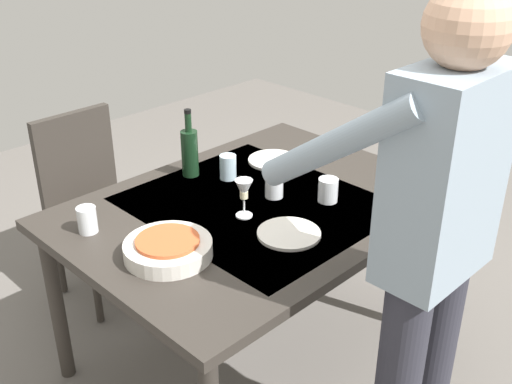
{
  "coord_description": "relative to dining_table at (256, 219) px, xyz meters",
  "views": [
    {
      "loc": [
        1.52,
        1.53,
        1.89
      ],
      "look_at": [
        0.0,
        0.0,
        0.8
      ],
      "focal_mm": 43.52,
      "sensor_mm": 36.0,
      "label": 1
    }
  ],
  "objects": [
    {
      "name": "water_cup_near_left",
      "position": [
        -0.22,
        0.18,
        0.12
      ],
      "size": [
        0.08,
        0.08,
        0.1
      ],
      "primitive_type": "cylinder",
      "color": "silver",
      "rests_on": "dining_table"
    },
    {
      "name": "table_knife",
      "position": [
        -0.51,
        0.35,
        0.07
      ],
      "size": [
        0.08,
        0.19,
        0.0
      ],
      "primitive_type": "cube",
      "rotation": [
        0.0,
        0.0,
        0.34
      ],
      "color": "silver",
      "rests_on": "dining_table"
    },
    {
      "name": "water_cup_far_right",
      "position": [
        -0.09,
        0.01,
        0.12
      ],
      "size": [
        0.07,
        0.07,
        0.1
      ],
      "primitive_type": "cylinder",
      "color": "silver",
      "rests_on": "dining_table"
    },
    {
      "name": "water_cup_near_right",
      "position": [
        0.58,
        -0.27,
        0.12
      ],
      "size": [
        0.07,
        0.07,
        0.1
      ],
      "primitive_type": "cylinder",
      "color": "silver",
      "rests_on": "dining_table"
    },
    {
      "name": "dining_table",
      "position": [
        0.0,
        0.0,
        0.0
      ],
      "size": [
        1.47,
        1.08,
        0.75
      ],
      "color": "#332D28",
      "rests_on": "ground_plane"
    },
    {
      "name": "chair_near",
      "position": [
        0.21,
        -0.92,
        -0.15
      ],
      "size": [
        0.4,
        0.4,
        0.91
      ],
      "color": "black",
      "rests_on": "ground_plane"
    },
    {
      "name": "water_cup_far_left",
      "position": [
        -0.08,
        -0.25,
        0.12
      ],
      "size": [
        0.07,
        0.07,
        0.11
      ],
      "primitive_type": "cylinder",
      "color": "silver",
      "rests_on": "dining_table"
    },
    {
      "name": "dinner_plate_near",
      "position": [
        -0.34,
        -0.23,
        0.08
      ],
      "size": [
        0.23,
        0.23,
        0.01
      ],
      "primitive_type": "cylinder",
      "color": "silver",
      "rests_on": "dining_table"
    },
    {
      "name": "dinner_plate_far",
      "position": [
        0.09,
        0.25,
        0.08
      ],
      "size": [
        0.23,
        0.23,
        0.01
      ],
      "primitive_type": "cylinder",
      "color": "silver",
      "rests_on": "dining_table"
    },
    {
      "name": "wine_bottle",
      "position": [
        0.01,
        -0.39,
        0.18
      ],
      "size": [
        0.07,
        0.07,
        0.3
      ],
      "color": "black",
      "rests_on": "dining_table"
    },
    {
      "name": "serving_bowl_pasta",
      "position": [
        0.48,
        0.06,
        0.1
      ],
      "size": [
        0.3,
        0.3,
        0.07
      ],
      "color": "silver",
      "rests_on": "dining_table"
    },
    {
      "name": "wine_glass_left",
      "position": [
        0.1,
        0.04,
        0.17
      ],
      "size": [
        0.07,
        0.07,
        0.15
      ],
      "color": "white",
      "rests_on": "dining_table"
    },
    {
      "name": "person_server",
      "position": [
        0.1,
        0.8,
        0.28
      ],
      "size": [
        0.42,
        0.61,
        1.69
      ],
      "color": "#2D2D38",
      "rests_on": "ground_plane"
    },
    {
      "name": "ground_plane",
      "position": [
        0.0,
        0.0,
        -0.68
      ],
      "size": [
        6.0,
        6.0,
        0.0
      ],
      "primitive_type": "plane",
      "color": "#66605B"
    }
  ]
}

